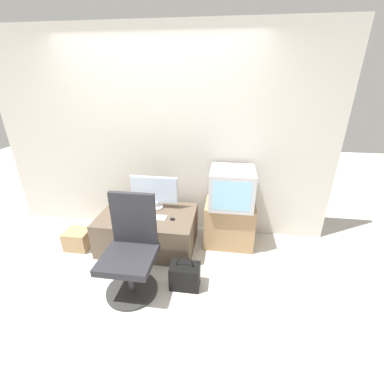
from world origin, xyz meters
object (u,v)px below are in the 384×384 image
Objects in this scene: office_chair at (131,253)px; keyboard at (152,217)px; crt_tv at (232,188)px; main_monitor at (154,192)px; cardboard_box_lower at (78,239)px; handbag at (185,276)px; mouse at (172,219)px.

keyboard is at bearing 87.18° from office_chair.
crt_tv reaches higher than office_chair.
main_monitor is 1.15m from cardboard_box_lower.
main_monitor is 0.98m from crt_tv.
keyboard is at bearing 6.04° from cardboard_box_lower.
crt_tv is (0.94, 0.26, 0.34)m from keyboard.
handbag is (0.53, -0.85, -0.54)m from main_monitor.
crt_tv reaches higher than mouse.
crt_tv reaches higher than keyboard.
office_chair reaches higher than mouse.
main_monitor is 1.66× the size of handbag.
crt_tv is 2.06m from cardboard_box_lower.
cardboard_box_lower is (-0.93, -0.38, -0.55)m from main_monitor.
keyboard is at bearing -164.74° from crt_tv.
main_monitor is 1.79× the size of keyboard.
mouse is 0.70m from handbag.
crt_tv is 0.52× the size of office_chair.
office_chair is (0.01, -0.93, -0.24)m from main_monitor.
office_chair is 1.13m from cardboard_box_lower.
crt_tv is at bearing 62.28° from handbag.
office_chair reaches higher than cardboard_box_lower.
mouse is (0.29, -0.29, -0.20)m from main_monitor.
office_chair is at bearing -30.36° from cardboard_box_lower.
keyboard is 0.83m from handbag.
keyboard is 1.04m from cardboard_box_lower.
keyboard is at bearing -82.07° from main_monitor.
office_chair is (-0.29, -0.64, -0.04)m from mouse.
crt_tv is at bearing 15.26° from keyboard.
office_chair is at bearing -114.04° from mouse.
keyboard is 1.15× the size of cardboard_box_lower.
cardboard_box_lower is (-0.97, -0.10, -0.34)m from keyboard.
crt_tv is 1.38m from office_chair.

